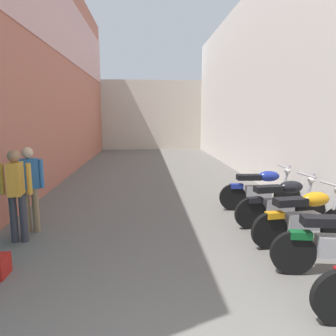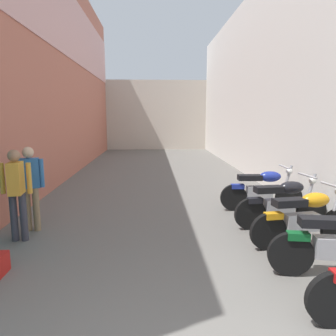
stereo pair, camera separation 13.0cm
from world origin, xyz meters
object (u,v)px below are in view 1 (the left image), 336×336
object	(u,v)px
motorcycle_fourth	(282,202)
motorcycle_fifth	(261,188)
pedestrian_mid_alley	(16,189)
pedestrian_further_down	(29,183)
motorcycle_third	(305,216)

from	to	relation	value
motorcycle_fourth	motorcycle_fifth	bearing A→B (deg)	90.00
pedestrian_mid_alley	motorcycle_fourth	bearing A→B (deg)	4.87
motorcycle_fourth	pedestrian_further_down	size ratio (longest dim) A/B	1.18
motorcycle_fourth	pedestrian_further_down	distance (m)	4.71
motorcycle_fifth	pedestrian_mid_alley	world-z (taller)	pedestrian_mid_alley
motorcycle_fifth	pedestrian_further_down	world-z (taller)	pedestrian_further_down
motorcycle_third	motorcycle_fourth	xyz separation A→B (m)	(0.00, 0.89, 0.00)
pedestrian_further_down	motorcycle_fourth	bearing A→B (deg)	-0.89
motorcycle_third	pedestrian_mid_alley	xyz separation A→B (m)	(-4.73, 0.49, 0.42)
pedestrian_further_down	motorcycle_third	bearing A→B (deg)	-11.65
motorcycle_third	pedestrian_mid_alley	world-z (taller)	pedestrian_mid_alley
motorcycle_fourth	motorcycle_third	bearing A→B (deg)	-90.00
pedestrian_further_down	pedestrian_mid_alley	bearing A→B (deg)	-95.33
motorcycle_fourth	pedestrian_further_down	xyz separation A→B (m)	(-4.69, 0.07, 0.42)
motorcycle_fourth	pedestrian_mid_alley	distance (m)	4.77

